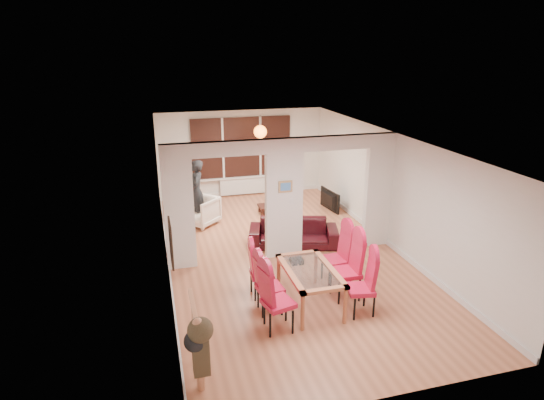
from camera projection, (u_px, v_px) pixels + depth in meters
name	position (u px, v px, depth m)	size (l,w,h in m)	color
floor	(283.00, 254.00, 10.04)	(5.00, 9.00, 0.01)	#BD6F4C
room_walls	(284.00, 199.00, 9.62)	(5.00, 9.00, 2.60)	silver
divider_wall	(284.00, 199.00, 9.62)	(5.00, 0.18, 2.60)	white
bay_window_blinds	(242.00, 147.00, 13.62)	(3.00, 0.08, 1.80)	black
radiator	(243.00, 186.00, 13.97)	(1.40, 0.08, 0.50)	white
pendant_light	(260.00, 132.00, 12.45)	(0.36, 0.36, 0.36)	orange
stair_newel	(195.00, 332.00, 6.38)	(0.40, 1.20, 1.10)	tan
wall_poster	(171.00, 243.00, 6.72)	(0.04, 0.52, 0.67)	gray
pillar_photo	(285.00, 187.00, 9.44)	(0.30, 0.03, 0.25)	#4C8CD8
dining_table	(310.00, 287.00, 7.98)	(0.84, 1.49, 0.70)	#B86744
dining_chair_la	(278.00, 298.00, 7.22)	(0.45, 0.45, 1.13)	#C21338
dining_chair_lb	(270.00, 284.00, 7.72)	(0.42, 0.42, 1.05)	#C21338
dining_chair_lc	(262.00, 270.00, 8.24)	(0.41, 0.41, 1.03)	#C21338
dining_chair_ra	(361.00, 285.00, 7.67)	(0.44, 0.44, 1.09)	#C21338
dining_chair_rb	(346.00, 268.00, 8.14)	(0.47, 0.47, 1.19)	#C21338
dining_chair_rc	(335.00, 256.00, 8.67)	(0.46, 0.46, 1.14)	#C21338
sofa	(294.00, 233.00, 10.46)	(2.02, 0.79, 0.59)	black
armchair	(200.00, 211.00, 11.63)	(0.81, 0.79, 0.74)	#F0DCCC
person	(197.00, 192.00, 11.70)	(0.39, 0.60, 1.64)	black
television	(327.00, 200.00, 12.71)	(0.13, 0.98, 0.56)	black
coffee_table	(277.00, 209.00, 12.55)	(1.00, 0.50, 0.23)	#351712
bottle	(279.00, 199.00, 12.54)	(0.07, 0.07, 0.28)	#143F19
bowl	(279.00, 203.00, 12.56)	(0.21, 0.21, 0.05)	#351712
shoes	(296.00, 261.00, 9.62)	(0.26, 0.28, 0.11)	black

